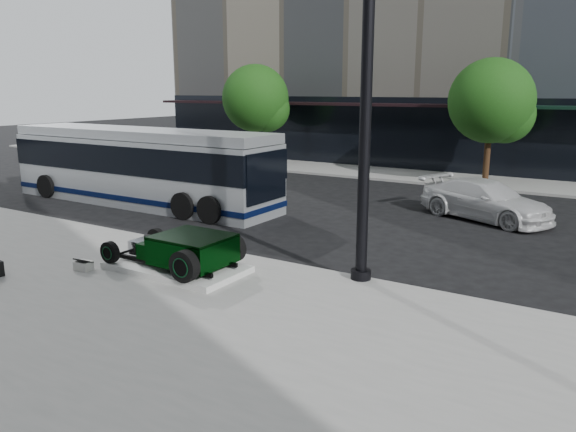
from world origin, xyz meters
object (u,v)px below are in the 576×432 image
Objects in this scene: hot_rod at (186,249)px; white_sedan at (486,200)px; transit_bus at (140,166)px; lamppost at (366,105)px.

white_sedan reaches higher than hot_rod.
hot_rod is 11.13m from white_sedan.
white_sedan is (12.26, 4.27, -0.80)m from transit_bus.
transit_bus is 13.01m from white_sedan.
transit_bus is (-11.42, 4.05, -2.63)m from lamppost.
white_sedan is (4.60, 10.13, -0.01)m from hot_rod.
hot_rod is at bearing -154.19° from lamppost.
hot_rod is at bearing -37.39° from transit_bus.
hot_rod is at bearing 177.12° from white_sedan.
transit_bus is 2.57× the size of white_sedan.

